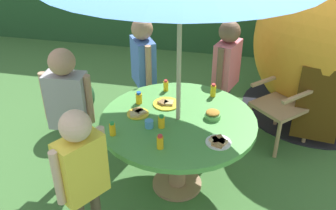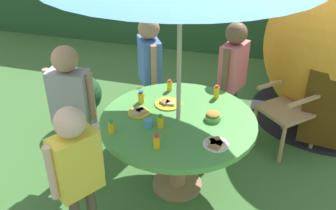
# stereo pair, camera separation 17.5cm
# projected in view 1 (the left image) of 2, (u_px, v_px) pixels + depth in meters

# --- Properties ---
(ground_plane) EXTENTS (10.00, 10.00, 0.02)m
(ground_plane) POSITION_uv_depth(u_px,v_px,m) (177.00, 185.00, 3.51)
(ground_plane) COLOR #3D6B33
(garden_table) EXTENTS (1.30, 1.30, 0.73)m
(garden_table) POSITION_uv_depth(u_px,v_px,m) (178.00, 131.00, 3.20)
(garden_table) COLOR #93704C
(garden_table) RESTS_ON ground_plane
(wooden_chair) EXTENTS (0.66, 0.66, 0.96)m
(wooden_chair) POSITION_uv_depth(u_px,v_px,m) (288.00, 95.00, 3.89)
(wooden_chair) COLOR tan
(wooden_chair) RESTS_ON ground_plane
(dome_tent) EXTENTS (1.91, 1.91, 1.79)m
(dome_tent) POSITION_uv_depth(u_px,v_px,m) (327.00, 41.00, 4.22)
(dome_tent) COLOR orange
(dome_tent) RESTS_ON ground_plane
(potted_plant) EXTENTS (0.45, 0.45, 0.61)m
(potted_plant) POSITION_uv_depth(u_px,v_px,m) (75.00, 101.00, 4.16)
(potted_plant) COLOR #595960
(potted_plant) RESTS_ON ground_plane
(child_in_pink_shirt) EXTENTS (0.27, 0.41, 1.27)m
(child_in_pink_shirt) POSITION_uv_depth(u_px,v_px,m) (227.00, 65.00, 3.86)
(child_in_pink_shirt) COLOR #3F3F47
(child_in_pink_shirt) RESTS_ON ground_plane
(child_in_blue_shirt) EXTENTS (0.33, 0.38, 1.28)m
(child_in_blue_shirt) POSITION_uv_depth(u_px,v_px,m) (143.00, 62.00, 3.90)
(child_in_blue_shirt) COLOR #3F3F47
(child_in_blue_shirt) RESTS_ON ground_plane
(child_in_grey_shirt) EXTENTS (0.44, 0.22, 1.30)m
(child_in_grey_shirt) POSITION_uv_depth(u_px,v_px,m) (68.00, 101.00, 3.19)
(child_in_grey_shirt) COLOR brown
(child_in_grey_shirt) RESTS_ON ground_plane
(child_in_yellow_shirt) EXTENTS (0.31, 0.36, 1.22)m
(child_in_yellow_shirt) POSITION_uv_depth(u_px,v_px,m) (82.00, 168.00, 2.52)
(child_in_yellow_shirt) COLOR brown
(child_in_yellow_shirt) RESTS_ON ground_plane
(snack_bowl) EXTENTS (0.13, 0.13, 0.07)m
(snack_bowl) POSITION_uv_depth(u_px,v_px,m) (213.00, 114.00, 3.13)
(snack_bowl) COLOR #66B259
(snack_bowl) RESTS_ON garden_table
(plate_center_front) EXTENTS (0.19, 0.19, 0.03)m
(plate_center_front) POSITION_uv_depth(u_px,v_px,m) (138.00, 113.00, 3.18)
(plate_center_front) COLOR yellow
(plate_center_front) RESTS_ON garden_table
(plate_back_edge) EXTENTS (0.19, 0.19, 0.03)m
(plate_back_edge) POSITION_uv_depth(u_px,v_px,m) (218.00, 142.00, 2.83)
(plate_back_edge) COLOR white
(plate_back_edge) RESTS_ON garden_table
(plate_near_right) EXTENTS (0.23, 0.23, 0.03)m
(plate_near_right) POSITION_uv_depth(u_px,v_px,m) (166.00, 103.00, 3.33)
(plate_near_right) COLOR yellow
(plate_near_right) RESTS_ON garden_table
(juice_bottle_near_left) EXTENTS (0.05, 0.05, 0.12)m
(juice_bottle_near_left) POSITION_uv_depth(u_px,v_px,m) (160.00, 142.00, 2.76)
(juice_bottle_near_left) COLOR yellow
(juice_bottle_near_left) RESTS_ON garden_table
(juice_bottle_far_left) EXTENTS (0.05, 0.05, 0.11)m
(juice_bottle_far_left) POSITION_uv_depth(u_px,v_px,m) (161.00, 122.00, 3.00)
(juice_bottle_far_left) COLOR yellow
(juice_bottle_far_left) RESTS_ON garden_table
(juice_bottle_far_right) EXTENTS (0.05, 0.05, 0.11)m
(juice_bottle_far_right) POSITION_uv_depth(u_px,v_px,m) (166.00, 86.00, 3.53)
(juice_bottle_far_right) COLOR yellow
(juice_bottle_far_right) RESTS_ON garden_table
(juice_bottle_center_back) EXTENTS (0.05, 0.05, 0.12)m
(juice_bottle_center_back) POSITION_uv_depth(u_px,v_px,m) (213.00, 90.00, 3.43)
(juice_bottle_center_back) COLOR yellow
(juice_bottle_center_back) RESTS_ON garden_table
(juice_bottle_mid_left) EXTENTS (0.05, 0.05, 0.12)m
(juice_bottle_mid_left) POSITION_uv_depth(u_px,v_px,m) (112.00, 129.00, 2.91)
(juice_bottle_mid_left) COLOR yellow
(juice_bottle_mid_left) RESTS_ON garden_table
(juice_bottle_mid_right) EXTENTS (0.06, 0.06, 0.11)m
(juice_bottle_mid_right) POSITION_uv_depth(u_px,v_px,m) (139.00, 98.00, 3.33)
(juice_bottle_mid_right) COLOR yellow
(juice_bottle_mid_right) RESTS_ON garden_table
(cup_near) EXTENTS (0.07, 0.07, 0.06)m
(cup_near) POSITION_uv_depth(u_px,v_px,m) (149.00, 124.00, 3.01)
(cup_near) COLOR #4C99D8
(cup_near) RESTS_ON garden_table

